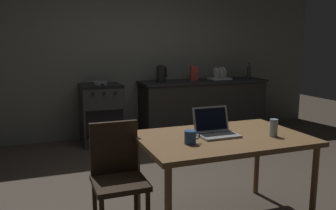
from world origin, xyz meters
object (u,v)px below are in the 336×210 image
Objects in this scene: laptop at (216,130)px; bottle at (249,71)px; chair at (117,172)px; frying_pan at (101,83)px; coffee_mug at (190,137)px; drinking_glass at (274,128)px; electric_kettle at (161,74)px; dining_table at (222,144)px; dish_rack at (220,77)px; cereal_box at (194,73)px; stove_oven at (101,114)px.

laptop is 3.40m from bottle.
laptop reaches higher than chair.
frying_pan is 3.11× the size of coffee_mug.
bottle reaches higher than drinking_glass.
electric_kettle is 2.08× the size of coffee_mug.
laptop is 1.16× the size of bottle.
dining_table is at bearing -57.52° from laptop.
chair reaches higher than dining_table.
coffee_mug is at bearing -86.34° from frying_pan.
chair is at bearing 154.89° from coffee_mug.
frying_pan reaches higher than drinking_glass.
dish_rack reaches higher than drinking_glass.
chair is 2.25× the size of frying_pan.
drinking_glass is (0.72, -0.04, 0.02)m from coffee_mug.
electric_kettle reaches higher than cereal_box.
bottle is 1.93× the size of drinking_glass.
dish_rack is at bearing 0.00° from electric_kettle.
bottle is at bearing -3.96° from cereal_box.
coffee_mug is at bearing -160.19° from laptop.
cereal_box is (1.89, 2.66, 0.51)m from chair.
electric_kettle reaches higher than coffee_mug.
laptop is at bearing -111.40° from cereal_box.
coffee_mug reaches higher than dining_table.
stove_oven is at bearing 92.42° from laptop.
electric_kettle is at bearing 52.08° from chair.
laptop is 2.24× the size of drinking_glass.
dish_rack is at bearing 0.85° from frying_pan.
cereal_box is (1.08, 2.74, 0.22)m from laptop.
chair is at bearing -116.13° from electric_kettle.
electric_kettle is (0.45, 2.77, 0.34)m from dining_table.
bottle is 0.69× the size of frying_pan.
laptop is at bearing -127.97° from bottle.
dining_table is at bearing -20.54° from chair.
laptop is 0.94× the size of dish_rack.
coffee_mug is (0.18, -2.85, -0.12)m from frying_pan.
bottle is (1.60, -0.05, 0.00)m from electric_kettle.
frying_pan is 2.02m from dish_rack.
bottle is at bearing -0.45° from frying_pan.
bottle is 3.33m from drinking_glass.
dining_table is 5.13× the size of electric_kettle.
electric_kettle is 0.59m from cereal_box.
chair is 7.00× the size of coffee_mug.
stove_oven is 3.75× the size of cereal_box.
laptop is 2.51× the size of coffee_mug.
electric_kettle is at bearing -178.06° from cereal_box.
bottle is at bearing 44.43° from laptop.
laptop is at bearing -17.74° from chair.
electric_kettle is at bearing 88.73° from drinking_glass.
cereal_box is at bearing 176.04° from bottle.
cereal_box is at bearing 61.00° from laptop.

